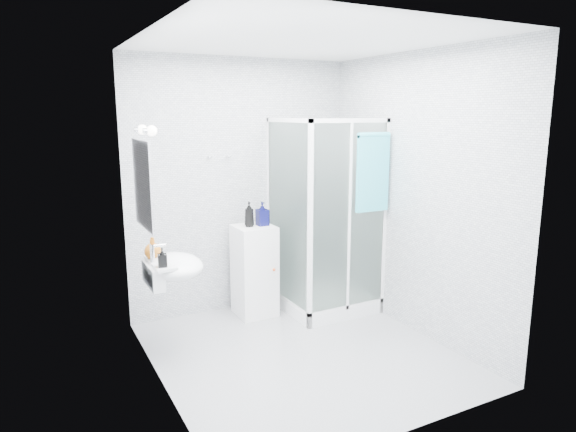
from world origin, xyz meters
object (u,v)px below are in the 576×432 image
wall_basin (172,267)px  storage_cabinet (255,271)px  shower_enclosure (322,269)px  shampoo_bottle_a (249,214)px  shampoo_bottle_b (262,214)px  hand_towel (373,170)px  soap_dispenser_orange (153,248)px  soap_dispenser_black (162,257)px

wall_basin → storage_cabinet: size_ratio=0.60×
shower_enclosure → shampoo_bottle_a: size_ratio=7.94×
storage_cabinet → shampoo_bottle_b: (0.09, -0.01, 0.59)m
hand_towel → shampoo_bottle_b: 1.18m
hand_towel → shampoo_bottle_b: hand_towel is taller
shower_enclosure → soap_dispenser_orange: (-1.78, -0.20, 0.50)m
shower_enclosure → storage_cabinet: (-0.66, 0.24, 0.02)m
shampoo_bottle_a → shampoo_bottle_b: 0.14m
shower_enclosure → soap_dispenser_orange: size_ratio=11.25×
hand_towel → soap_dispenser_orange: (-2.09, 0.20, -0.55)m
storage_cabinet → shampoo_bottle_b: bearing=-5.4°
soap_dispenser_orange → soap_dispenser_black: (0.01, -0.28, -0.01)m
storage_cabinet → shampoo_bottle_a: bearing=177.1°
shampoo_bottle_a → soap_dispenser_black: 1.29m
storage_cabinet → shampoo_bottle_a: 0.59m
storage_cabinet → wall_basin: bearing=-151.0°
wall_basin → shampoo_bottle_b: bearing=26.8°
wall_basin → shampoo_bottle_b: (1.08, 0.55, 0.26)m
shampoo_bottle_a → wall_basin: bearing=-149.4°
wall_basin → hand_towel: size_ratio=0.74×
shampoo_bottle_b → soap_dispenser_black: shampoo_bottle_b is taller
shower_enclosure → shampoo_bottle_a: 0.97m
shampoo_bottle_a → hand_towel: bearing=-32.2°
hand_towel → wall_basin: bearing=177.5°
shower_enclosure → shampoo_bottle_a: shower_enclosure is taller
storage_cabinet → soap_dispenser_black: 1.40m
hand_towel → shower_enclosure: bearing=127.9°
storage_cabinet → hand_towel: size_ratio=1.22×
shower_enclosure → soap_dispenser_black: size_ratio=13.10×
hand_towel → soap_dispenser_black: 2.16m
shower_enclosure → hand_towel: shower_enclosure is taller
wall_basin → soap_dispenser_orange: soap_dispenser_orange is taller
hand_towel → soap_dispenser_orange: hand_towel is taller
shampoo_bottle_b → soap_dispenser_black: (-1.20, -0.71, -0.12)m
wall_basin → shampoo_bottle_a: (0.94, 0.56, 0.26)m
shower_enclosure → wall_basin: 1.72m
shower_enclosure → shampoo_bottle_b: size_ratio=8.25×
shower_enclosure → soap_dispenser_black: 1.90m
shower_enclosure → wall_basin: shower_enclosure is taller
shampoo_bottle_a → soap_dispenser_orange: 1.16m
shower_enclosure → soap_dispenser_orange: bearing=-173.5°
wall_basin → soap_dispenser_orange: size_ratio=3.15×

